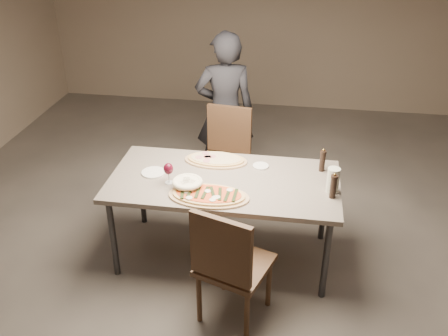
# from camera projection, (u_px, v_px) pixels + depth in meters

# --- Properties ---
(room) EXTENTS (7.00, 7.00, 7.00)m
(room) POSITION_uv_depth(u_px,v_px,m) (224.00, 101.00, 3.60)
(room) COLOR #5C554F
(room) RESTS_ON ground
(dining_table) EXTENTS (1.80, 0.90, 0.75)m
(dining_table) POSITION_uv_depth(u_px,v_px,m) (224.00, 185.00, 3.94)
(dining_table) COLOR gray
(dining_table) RESTS_ON ground
(zucchini_pizza) EXTENTS (0.60, 0.33, 0.05)m
(zucchini_pizza) POSITION_uv_depth(u_px,v_px,m) (209.00, 195.00, 3.67)
(zucchini_pizza) COLOR tan
(zucchini_pizza) RESTS_ON dining_table
(ham_pizza) EXTENTS (0.53, 0.29, 0.04)m
(ham_pizza) POSITION_uv_depth(u_px,v_px,m) (216.00, 160.00, 4.16)
(ham_pizza) COLOR tan
(ham_pizza) RESTS_ON dining_table
(bread_basket) EXTENTS (0.23, 0.23, 0.08)m
(bread_basket) POSITION_uv_depth(u_px,v_px,m) (188.00, 184.00, 3.75)
(bread_basket) COLOR beige
(bread_basket) RESTS_ON dining_table
(oil_dish) EXTENTS (0.13, 0.13, 0.02)m
(oil_dish) POSITION_uv_depth(u_px,v_px,m) (261.00, 166.00, 4.08)
(oil_dish) COLOR white
(oil_dish) RESTS_ON dining_table
(pepper_mill_left) EXTENTS (0.05, 0.05, 0.20)m
(pepper_mill_left) POSITION_uv_depth(u_px,v_px,m) (322.00, 160.00, 3.99)
(pepper_mill_left) COLOR black
(pepper_mill_left) RESTS_ON dining_table
(pepper_mill_right) EXTENTS (0.05, 0.05, 0.21)m
(pepper_mill_right) POSITION_uv_depth(u_px,v_px,m) (333.00, 186.00, 3.63)
(pepper_mill_right) COLOR black
(pepper_mill_right) RESTS_ON dining_table
(carafe) EXTENTS (0.09, 0.09, 0.20)m
(carafe) POSITION_uv_depth(u_px,v_px,m) (333.00, 180.00, 3.71)
(carafe) COLOR silver
(carafe) RESTS_ON dining_table
(wine_glass) EXTENTS (0.08, 0.08, 0.17)m
(wine_glass) POSITION_uv_depth(u_px,v_px,m) (168.00, 169.00, 3.80)
(wine_glass) COLOR silver
(wine_glass) RESTS_ON dining_table
(side_plate) EXTENTS (0.19, 0.19, 0.01)m
(side_plate) POSITION_uv_depth(u_px,v_px,m) (153.00, 173.00, 3.99)
(side_plate) COLOR white
(side_plate) RESTS_ON dining_table
(chair_near) EXTENTS (0.58, 0.58, 0.97)m
(chair_near) POSITION_uv_depth(u_px,v_px,m) (229.00, 262.00, 3.36)
(chair_near) COLOR #442D1C
(chair_near) RESTS_ON ground
(chair_far) EXTENTS (0.50, 0.50, 0.96)m
(chair_far) POSITION_uv_depth(u_px,v_px,m) (226.00, 151.00, 4.79)
(chair_far) COLOR #442D1C
(chair_far) RESTS_ON ground
(diner) EXTENTS (0.66, 0.52, 1.61)m
(diner) POSITION_uv_depth(u_px,v_px,m) (225.00, 112.00, 4.96)
(diner) COLOR black
(diner) RESTS_ON ground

